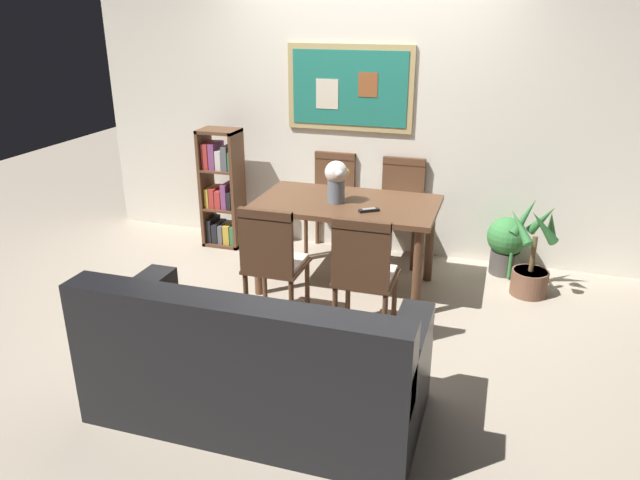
{
  "coord_description": "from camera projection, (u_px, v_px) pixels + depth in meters",
  "views": [
    {
      "loc": [
        1.23,
        -3.95,
        2.15
      ],
      "look_at": [
        0.07,
        -0.27,
        0.65
      ],
      "focal_mm": 33.7,
      "sensor_mm": 36.0,
      "label": 1
    }
  ],
  "objects": [
    {
      "name": "ground_plane",
      "position": [
        322.0,
        305.0,
        4.64
      ],
      "size": [
        12.0,
        12.0,
        0.0
      ],
      "primitive_type": "plane",
      "color": "tan"
    },
    {
      "name": "wall_back_with_painting",
      "position": [
        366.0,
        109.0,
        5.33
      ],
      "size": [
        5.2,
        0.14,
        2.6
      ],
      "color": "silver",
      "rests_on": "ground_plane"
    },
    {
      "name": "dining_table",
      "position": [
        347.0,
        214.0,
        4.72
      ],
      "size": [
        1.41,
        0.82,
        0.73
      ],
      "color": "brown",
      "rests_on": "ground_plane"
    },
    {
      "name": "dining_chair_far_left",
      "position": [
        332.0,
        195.0,
        5.53
      ],
      "size": [
        0.4,
        0.41,
        0.91
      ],
      "color": "brown",
      "rests_on": "ground_plane"
    },
    {
      "name": "dining_chair_near_right",
      "position": [
        364.0,
        269.0,
        3.96
      ],
      "size": [
        0.4,
        0.41,
        0.91
      ],
      "color": "brown",
      "rests_on": "ground_plane"
    },
    {
      "name": "dining_chair_near_left",
      "position": [
        272.0,
        257.0,
        4.15
      ],
      "size": [
        0.4,
        0.41,
        0.91
      ],
      "color": "brown",
      "rests_on": "ground_plane"
    },
    {
      "name": "dining_chair_far_right",
      "position": [
        401.0,
        202.0,
        5.34
      ],
      "size": [
        0.4,
        0.41,
        0.91
      ],
      "color": "brown",
      "rests_on": "ground_plane"
    },
    {
      "name": "leather_couch",
      "position": [
        254.0,
        368.0,
        3.28
      ],
      "size": [
        1.8,
        0.84,
        0.84
      ],
      "color": "black",
      "rests_on": "ground_plane"
    },
    {
      "name": "bookshelf",
      "position": [
        222.0,
        191.0,
        5.65
      ],
      "size": [
        0.36,
        0.28,
        1.12
      ],
      "color": "brown",
      "rests_on": "ground_plane"
    },
    {
      "name": "potted_ivy",
      "position": [
        506.0,
        243.0,
        5.1
      ],
      "size": [
        0.33,
        0.33,
        0.57
      ],
      "color": "#4C4742",
      "rests_on": "ground_plane"
    },
    {
      "name": "potted_palm",
      "position": [
        531.0,
        262.0,
        4.72
      ],
      "size": [
        0.41,
        0.45,
        0.77
      ],
      "color": "brown",
      "rests_on": "ground_plane"
    },
    {
      "name": "flower_vase",
      "position": [
        336.0,
        179.0,
        4.6
      ],
      "size": [
        0.19,
        0.19,
        0.33
      ],
      "color": "slate",
      "rests_on": "dining_table"
    },
    {
      "name": "tv_remote",
      "position": [
        369.0,
        210.0,
        4.45
      ],
      "size": [
        0.15,
        0.12,
        0.02
      ],
      "color": "black",
      "rests_on": "dining_table"
    }
  ]
}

